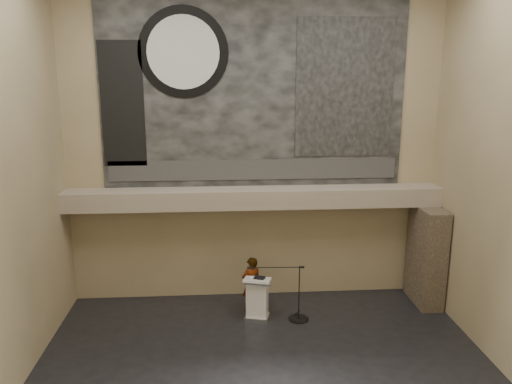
{
  "coord_description": "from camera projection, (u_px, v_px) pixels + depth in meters",
  "views": [
    {
      "loc": [
        -0.88,
        -9.28,
        6.2
      ],
      "look_at": [
        0.0,
        3.2,
        3.2
      ],
      "focal_mm": 35.0,
      "sensor_mm": 36.0,
      "label": 1
    }
  ],
  "objects": [
    {
      "name": "wall_back",
      "position": [
        254.0,
        147.0,
        13.39
      ],
      "size": [
        10.0,
        0.02,
        8.5
      ],
      "primitive_type": "cube",
      "color": "#8D7D59",
      "rests_on": "floor"
    },
    {
      "name": "wall_front",
      "position": [
        301.0,
        250.0,
        5.63
      ],
      "size": [
        10.0,
        0.02,
        8.5
      ],
      "primitive_type": "cube",
      "color": "#8D7D59",
      "rests_on": "floor"
    },
    {
      "name": "banner_brick_print",
      "position": [
        122.0,
        105.0,
        12.83
      ],
      "size": [
        1.1,
        0.02,
        3.2
      ],
      "primitive_type": "cube",
      "color": "black",
      "rests_on": "banner"
    },
    {
      "name": "banner",
      "position": [
        254.0,
        92.0,
        13.03
      ],
      "size": [
        8.0,
        0.05,
        5.0
      ],
      "primitive_type": "cube",
      "color": "black",
      "rests_on": "wall_back"
    },
    {
      "name": "lectern",
      "position": [
        257.0,
        298.0,
        12.81
      ],
      "size": [
        0.77,
        0.63,
        1.13
      ],
      "rotation": [
        0.0,
        0.0,
        -0.26
      ],
      "color": "silver",
      "rests_on": "floor"
    },
    {
      "name": "banner_text_strip",
      "position": [
        254.0,
        170.0,
        13.47
      ],
      "size": [
        7.76,
        0.02,
        0.55
      ],
      "primitive_type": "cube",
      "color": "#2D2D2D",
      "rests_on": "banner"
    },
    {
      "name": "banner_clock_face",
      "position": [
        183.0,
        52.0,
        12.61
      ],
      "size": [
        1.84,
        0.02,
        1.84
      ],
      "primitive_type": "cylinder",
      "rotation": [
        1.57,
        0.0,
        0.0
      ],
      "color": "silver",
      "rests_on": "banner"
    },
    {
      "name": "floor",
      "position": [
        267.0,
        375.0,
        10.51
      ],
      "size": [
        10.0,
        10.0,
        0.0
      ],
      "primitive_type": "plane",
      "color": "black",
      "rests_on": "ground"
    },
    {
      "name": "banner_clock_rim",
      "position": [
        183.0,
        52.0,
        12.63
      ],
      "size": [
        2.3,
        0.02,
        2.3
      ],
      "primitive_type": "cylinder",
      "rotation": [
        1.57,
        0.0,
        0.0
      ],
      "color": "black",
      "rests_on": "banner"
    },
    {
      "name": "soffit",
      "position": [
        255.0,
        198.0,
        13.31
      ],
      "size": [
        10.0,
        0.8,
        0.5
      ],
      "primitive_type": "cube",
      "color": "gray",
      "rests_on": "wall_back"
    },
    {
      "name": "stone_pier",
      "position": [
        426.0,
        256.0,
        13.56
      ],
      "size": [
        0.6,
        1.4,
        2.7
      ],
      "primitive_type": "cube",
      "color": "#3E3226",
      "rests_on": "floor"
    },
    {
      "name": "sprinkler_left",
      "position": [
        195.0,
        209.0,
        13.22
      ],
      "size": [
        0.04,
        0.04,
        0.06
      ],
      "primitive_type": "cylinder",
      "color": "#B2893D",
      "rests_on": "soffit"
    },
    {
      "name": "speaker_person",
      "position": [
        251.0,
        284.0,
        13.18
      ],
      "size": [
        0.64,
        0.54,
        1.5
      ],
      "primitive_type": "imported",
      "rotation": [
        0.0,
        0.0,
        3.51
      ],
      "color": "white",
      "rests_on": "floor"
    },
    {
      "name": "binder",
      "position": [
        259.0,
        278.0,
        12.67
      ],
      "size": [
        0.33,
        0.3,
        0.04
      ],
      "primitive_type": "cube",
      "rotation": [
        0.0,
        0.0,
        -0.41
      ],
      "color": "black",
      "rests_on": "lectern"
    },
    {
      "name": "banner_building_print",
      "position": [
        345.0,
        88.0,
        13.13
      ],
      "size": [
        2.6,
        0.02,
        3.6
      ],
      "primitive_type": "cube",
      "color": "black",
      "rests_on": "banner"
    },
    {
      "name": "sprinkler_right",
      "position": [
        325.0,
        207.0,
        13.46
      ],
      "size": [
        0.04,
        0.04,
        0.06
      ],
      "primitive_type": "cylinder",
      "color": "#B2893D",
      "rests_on": "soffit"
    },
    {
      "name": "papers",
      "position": [
        255.0,
        279.0,
        12.65
      ],
      "size": [
        0.31,
        0.36,
        0.0
      ],
      "primitive_type": "cube",
      "rotation": [
        0.0,
        0.0,
        0.29
      ],
      "color": "white",
      "rests_on": "lectern"
    },
    {
      "name": "mic_stand",
      "position": [
        297.0,
        311.0,
        12.82
      ],
      "size": [
        1.58,
        0.52,
        1.47
      ],
      "rotation": [
        0.0,
        0.0,
        -0.05
      ],
      "color": "black",
      "rests_on": "floor"
    }
  ]
}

